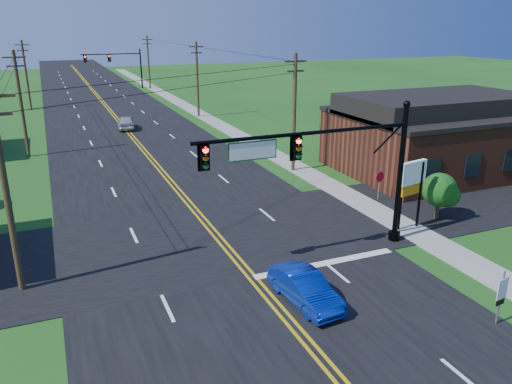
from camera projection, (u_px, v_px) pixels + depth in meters
name	position (u px, v px, depth m)	size (l,w,h in m)	color
ground	(328.00, 374.00, 16.59)	(260.00, 260.00, 0.00)	#184914
road_main	(116.00, 119.00, 60.24)	(16.00, 220.00, 0.04)	black
road_cross	(215.00, 238.00, 27.06)	(70.00, 10.00, 0.04)	black
sidewalk	(225.00, 128.00, 55.35)	(2.00, 160.00, 0.08)	gray
signal_mast_main	(325.00, 164.00, 23.64)	(11.30, 0.60, 7.48)	black
signal_mast_far	(115.00, 63.00, 86.61)	(10.98, 0.60, 7.48)	black
brick_building	(434.00, 141.00, 38.87)	(14.20, 11.20, 4.70)	#572818
utility_pole_left_a	(5.00, 187.00, 20.32)	(1.80, 0.28, 9.00)	#332717
utility_pole_left_b	(21.00, 102.00, 42.15)	(1.80, 0.28, 9.00)	#332717
utility_pole_left_c	(26.00, 74.00, 65.73)	(1.80, 0.28, 9.00)	#332717
utility_pole_right_a	(294.00, 111.00, 37.87)	(1.80, 0.28, 9.00)	#332717
utility_pole_right_b	(197.00, 78.00, 60.58)	(1.80, 0.28, 9.00)	#332717
utility_pole_right_c	(148.00, 62.00, 86.77)	(1.80, 0.28, 9.00)	#332717
tree_right_back	(336.00, 124.00, 44.32)	(3.00, 3.00, 4.10)	#332717
shrub_corner	(439.00, 190.00, 29.05)	(2.00, 2.00, 2.86)	#332717
blue_car	(305.00, 289.00, 20.59)	(1.39, 4.00, 1.32)	#072497
distant_car	(126.00, 123.00, 54.57)	(1.73, 4.30, 1.46)	silver
route_sign	(501.00, 294.00, 18.89)	(0.57, 0.13, 2.30)	slate
stop_sign	(380.00, 180.00, 32.29)	(0.71, 0.14, 2.01)	slate
pylon_sign	(412.00, 180.00, 27.36)	(1.94, 0.67, 3.96)	black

